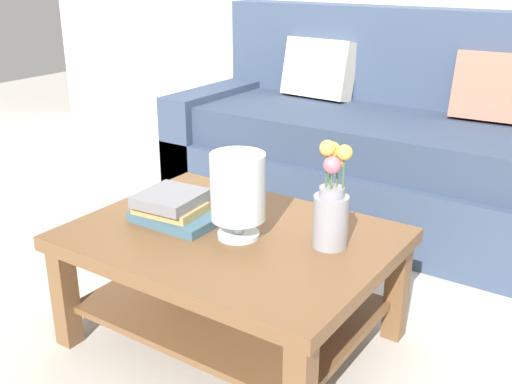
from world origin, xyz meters
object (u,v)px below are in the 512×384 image
(coffee_table, at_px, (231,262))
(glass_hurricane_vase, at_px, (238,189))
(couch, at_px, (390,151))
(flower_pitcher, at_px, (331,205))
(book_stack_main, at_px, (173,208))

(coffee_table, relative_size, glass_hurricane_vase, 3.66)
(couch, distance_m, glass_hurricane_vase, 1.41)
(glass_hurricane_vase, bearing_deg, flower_pitcher, 20.64)
(coffee_table, relative_size, flower_pitcher, 2.99)
(flower_pitcher, bearing_deg, book_stack_main, -166.58)
(book_stack_main, bearing_deg, glass_hurricane_vase, 5.19)
(couch, xyz_separation_m, flower_pitcher, (0.31, -1.29, 0.20))
(book_stack_main, distance_m, flower_pitcher, 0.57)
(book_stack_main, xyz_separation_m, glass_hurricane_vase, (0.27, 0.02, 0.12))
(couch, bearing_deg, book_stack_main, -99.55)
(coffee_table, bearing_deg, glass_hurricane_vase, -16.30)
(glass_hurricane_vase, xyz_separation_m, flower_pitcher, (0.28, 0.11, -0.03))
(coffee_table, distance_m, book_stack_main, 0.28)
(glass_hurricane_vase, bearing_deg, book_stack_main, -174.81)
(couch, bearing_deg, coffee_table, -90.54)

